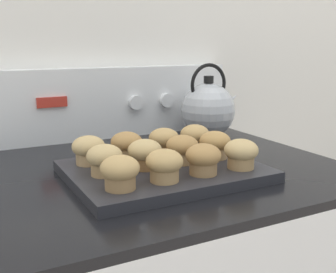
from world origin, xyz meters
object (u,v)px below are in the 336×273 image
object	(u,v)px
muffin_r0_c1	(164,165)
muffin_r1_c1	(145,153)
muffin_r0_c0	(120,172)
muffin_r2_c0	(89,149)
muffin_r1_c2	(182,149)
muffin_r2_c1	(127,145)
muffin_r2_c2	(164,141)
muffin_r1_c3	(215,144)
muffin_r2_c3	(195,137)
muffin_r0_c2	(203,159)
muffin_r0_c3	(241,153)
muffin_r1_c0	(105,159)
muffin_pan	(164,171)
tea_kettle	(208,109)

from	to	relation	value
muffin_r0_c1	muffin_r1_c1	world-z (taller)	same
muffin_r0_c0	muffin_r2_c0	size ratio (longest dim) A/B	1.00
muffin_r0_c1	muffin_r1_c2	bearing A→B (deg)	45.13
muffin_r2_c1	muffin_r2_c2	world-z (taller)	same
muffin_r1_c2	muffin_r1_c3	size ratio (longest dim) A/B	1.00
muffin_r1_c2	muffin_r0_c1	bearing A→B (deg)	-134.87
muffin_r0_c1	muffin_r2_c3	xyz separation A→B (m)	(0.17, 0.17, 0.00)
muffin_r0_c2	muffin_r0_c3	bearing A→B (deg)	-1.22
muffin_r1_c0	muffin_r2_c3	xyz separation A→B (m)	(0.26, 0.09, 0.00)
muffin_r1_c2	muffin_r0_c2	bearing A→B (deg)	-91.57
muffin_r0_c3	muffin_r1_c2	world-z (taller)	same
muffin_pan	muffin_r2_c3	size ratio (longest dim) A/B	5.58
muffin_pan	muffin_r1_c2	distance (m)	0.06
muffin_r0_c1	muffin_r2_c0	bearing A→B (deg)	116.89
muffin_r2_c3	muffin_r2_c2	bearing A→B (deg)	-178.36
muffin_r2_c0	muffin_r2_c3	size ratio (longest dim) A/B	1.00
muffin_r0_c0	muffin_r1_c2	size ratio (longest dim) A/B	1.00
muffin_r0_c0	muffin_r1_c3	world-z (taller)	same
muffin_r0_c3	muffin_r2_c3	bearing A→B (deg)	91.03
muffin_r0_c3	muffin_r2_c0	size ratio (longest dim) A/B	1.00
muffin_pan	muffin_r0_c0	distance (m)	0.16
muffin_r0_c3	muffin_r2_c3	world-z (taller)	same
muffin_pan	muffin_r0_c1	size ratio (longest dim) A/B	5.58
muffin_r1_c2	muffin_r2_c3	size ratio (longest dim) A/B	1.00
muffin_r2_c2	muffin_r2_c3	bearing A→B (deg)	1.64
muffin_r2_c0	muffin_r2_c1	world-z (taller)	same
muffin_r2_c1	tea_kettle	world-z (taller)	tea_kettle
tea_kettle	muffin_r2_c2	bearing A→B (deg)	-142.15
muffin_r0_c2	muffin_r1_c1	bearing A→B (deg)	133.92
muffin_r0_c3	muffin_r0_c2	bearing A→B (deg)	178.78
muffin_r2_c3	tea_kettle	xyz separation A→B (m)	(0.16, 0.19, 0.03)
muffin_r1_c3	muffin_r2_c3	world-z (taller)	same
muffin_r1_c2	muffin_r1_c0	bearing A→B (deg)	-179.39
muffin_r0_c0	muffin_r0_c3	world-z (taller)	same
muffin_r2_c1	muffin_r0_c1	bearing A→B (deg)	-88.98
muffin_pan	muffin_r1_c3	xyz separation A→B (m)	(0.13, 0.00, 0.04)
muffin_r1_c0	muffin_r2_c0	xyz separation A→B (m)	(-0.00, 0.09, 0.00)
muffin_r0_c3	muffin_r2_c3	distance (m)	0.17
muffin_r1_c0	muffin_r1_c2	size ratio (longest dim) A/B	1.00
muffin_r0_c2	muffin_r1_c2	xyz separation A→B (m)	(0.00, 0.09, 0.00)
muffin_r2_c2	muffin_r0_c2	bearing A→B (deg)	-90.63
muffin_r2_c0	muffin_r2_c2	world-z (taller)	same
muffin_r2_c2	muffin_pan	bearing A→B (deg)	-117.56
muffin_r1_c2	muffin_r1_c3	xyz separation A→B (m)	(0.08, 0.00, 0.00)
muffin_pan	tea_kettle	bearing A→B (deg)	43.64
muffin_r0_c3	muffin_r2_c2	xyz separation A→B (m)	(-0.09, 0.17, 0.00)
muffin_pan	tea_kettle	world-z (taller)	tea_kettle
muffin_pan	muffin_r1_c1	size ratio (longest dim) A/B	5.58
muffin_r0_c1	muffin_r2_c3	world-z (taller)	same
muffin_pan	muffin_r1_c0	distance (m)	0.13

